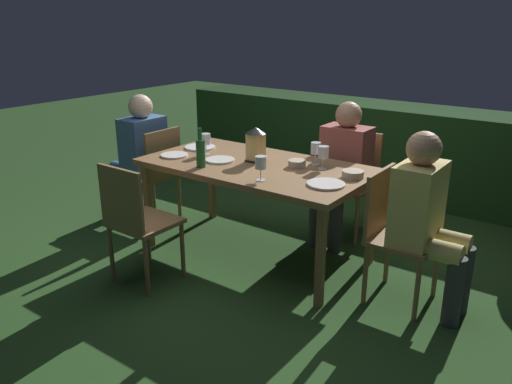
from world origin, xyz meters
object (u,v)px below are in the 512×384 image
object	(u,v)px
person_in_blue	(139,151)
plate_d	(200,147)
dining_table	(256,171)
plate_a	(174,155)
person_in_mustard	(427,215)
plate_c	(220,160)
plate_b	(326,184)
chair_head_far	(394,230)
person_in_rust	(342,166)
wine_glass_b	(323,153)
green_bottle_on_table	(201,153)
wine_glass_d	(261,164)
bowl_bread	(353,174)
chair_side_right_b	(352,178)
chair_head_near	(155,171)
bowl_olives	(297,163)
lantern_centerpiece	(256,142)
wine_glass_c	(206,140)
chair_side_left_a	(137,218)
wine_glass_a	(316,149)

from	to	relation	value
person_in_blue	plate_d	size ratio (longest dim) A/B	4.53
dining_table	plate_a	distance (m)	0.69
person_in_mustard	plate_c	world-z (taller)	person_in_mustard
plate_b	chair_head_far	bearing A→B (deg)	17.07
person_in_mustard	person_in_rust	world-z (taller)	same
person_in_rust	wine_glass_b	size ratio (longest dim) A/B	6.80
plate_c	plate_d	bearing A→B (deg)	152.29
green_bottle_on_table	wine_glass_d	distance (m)	0.54
plate_a	bowl_bread	bearing A→B (deg)	12.96
chair_side_right_b	wine_glass_b	xyz separation A→B (m)	(0.08, -0.67, 0.37)
chair_side_right_b	chair_head_far	bearing A→B (deg)	-49.71
plate_a	bowl_bread	distance (m)	1.42
chair_head_far	chair_head_near	size ratio (longest dim) A/B	1.00
plate_b	bowl_olives	bearing A→B (deg)	146.67
dining_table	lantern_centerpiece	size ratio (longest dim) A/B	6.47
person_in_blue	wine_glass_d	world-z (taller)	person_in_blue
wine_glass_d	chair_head_near	bearing A→B (deg)	167.38
wine_glass_d	wine_glass_c	bearing A→B (deg)	158.44
chair_head_near	person_in_blue	bearing A→B (deg)	180.00
chair_side_left_a	wine_glass_b	size ratio (longest dim) A/B	5.15
plate_c	chair_side_left_a	bearing A→B (deg)	-98.61
person_in_blue	bowl_bread	bearing A→B (deg)	3.38
lantern_centerpiece	plate_c	world-z (taller)	lantern_centerpiece
wine_glass_d	plate_c	xyz separation A→B (m)	(-0.53, 0.21, -0.11)
person_in_rust	plate_d	xyz separation A→B (m)	(-1.05, -0.54, 0.11)
plate_c	plate_d	distance (m)	0.44
plate_d	bowl_bread	bearing A→B (deg)	0.33
person_in_mustard	plate_d	distance (m)	1.97
chair_side_left_a	plate_b	size ratio (longest dim) A/B	3.47
wine_glass_a	person_in_mustard	bearing A→B (deg)	-14.81
wine_glass_a	plate_c	xyz separation A→B (m)	(-0.64, -0.34, -0.11)
bowl_olives	wine_glass_c	bearing A→B (deg)	-170.85
chair_head_far	plate_d	xyz separation A→B (m)	(-1.77, 0.11, 0.26)
wine_glass_b	bowl_olives	world-z (taller)	wine_glass_b
plate_a	plate_c	distance (m)	0.40
person_in_rust	lantern_centerpiece	world-z (taller)	person_in_rust
lantern_centerpiece	green_bottle_on_table	xyz separation A→B (m)	(-0.23, -0.36, -0.04)
person_in_mustard	wine_glass_d	size ratio (longest dim) A/B	6.80
chair_head_near	plate_d	bearing A→B (deg)	14.22
wine_glass_d	chair_head_far	bearing A→B (deg)	20.00
person_in_mustard	person_in_blue	distance (m)	2.60
green_bottle_on_table	bowl_bread	xyz separation A→B (m)	(1.01, 0.42, -0.08)
chair_head_near	plate_d	distance (m)	0.53
dining_table	green_bottle_on_table	size ratio (longest dim) A/B	5.91
chair_head_far	plate_c	size ratio (longest dim) A/B	3.91
lantern_centerpiece	plate_a	distance (m)	0.68
person_in_mustard	person_in_blue	world-z (taller)	same
chair_head_near	bowl_olives	world-z (taller)	chair_head_near
wine_glass_b	wine_glass_c	world-z (taller)	same
person_in_rust	plate_b	distance (m)	0.84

